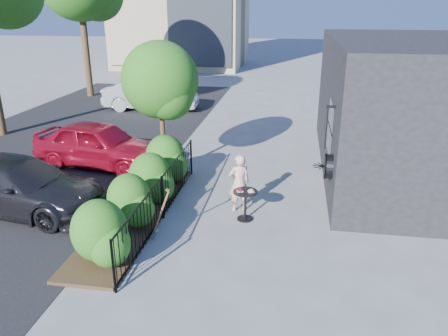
% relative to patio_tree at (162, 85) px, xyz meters
% --- Properties ---
extents(ground, '(120.00, 120.00, 0.00)m').
position_rel_patio_tree_xyz_m(ground, '(2.24, -2.76, -2.76)').
color(ground, gray).
rests_on(ground, ground).
extents(shop_building, '(6.22, 9.00, 4.00)m').
position_rel_patio_tree_xyz_m(shop_building, '(7.73, 1.74, -0.76)').
color(shop_building, black).
rests_on(shop_building, ground).
extents(fence, '(0.05, 6.05, 1.10)m').
position_rel_patio_tree_xyz_m(fence, '(0.74, -2.76, -2.20)').
color(fence, black).
rests_on(fence, ground).
extents(planting_bed, '(1.30, 6.00, 0.08)m').
position_rel_patio_tree_xyz_m(planting_bed, '(0.04, -2.76, -2.72)').
color(planting_bed, '#382616').
rests_on(planting_bed, ground).
extents(shrubs, '(1.10, 5.60, 1.24)m').
position_rel_patio_tree_xyz_m(shrubs, '(0.14, -2.66, -2.06)').
color(shrubs, '#235C15').
rests_on(shrubs, ground).
extents(patio_tree, '(2.20, 2.20, 3.94)m').
position_rel_patio_tree_xyz_m(patio_tree, '(0.00, 0.00, 0.00)').
color(patio_tree, '#3F2B19').
rests_on(patio_tree, ground).
extents(street, '(9.00, 30.00, 0.01)m').
position_rel_patio_tree_xyz_m(street, '(-4.76, 0.24, -2.76)').
color(street, black).
rests_on(street, ground).
extents(cafe_table, '(0.59, 0.59, 0.79)m').
position_rel_patio_tree_xyz_m(cafe_table, '(2.72, -2.51, -2.25)').
color(cafe_table, black).
rests_on(cafe_table, ground).
extents(woman, '(0.63, 0.53, 1.48)m').
position_rel_patio_tree_xyz_m(woman, '(2.50, -2.01, -2.02)').
color(woman, '#DCA88E').
rests_on(woman, ground).
extents(shovel, '(0.45, 0.16, 1.26)m').
position_rel_patio_tree_xyz_m(shovel, '(0.98, -3.76, -2.21)').
color(shovel, brown).
rests_on(shovel, ground).
extents(car_red, '(4.46, 2.38, 1.44)m').
position_rel_patio_tree_xyz_m(car_red, '(-2.35, 0.50, -2.04)').
color(car_red, maroon).
rests_on(car_red, ground).
extents(car_silver, '(4.69, 1.94, 1.51)m').
position_rel_patio_tree_xyz_m(car_silver, '(-3.24, 8.51, -2.01)').
color(car_silver, '#B3B3B8').
rests_on(car_silver, ground).
extents(car_darkgrey, '(4.83, 2.53, 1.34)m').
position_rel_patio_tree_xyz_m(car_darkgrey, '(-2.95, -2.88, -2.10)').
color(car_darkgrey, black).
rests_on(car_darkgrey, ground).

